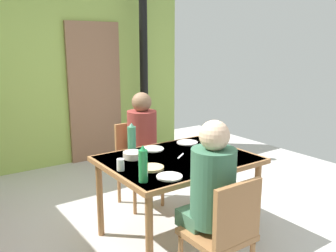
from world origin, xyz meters
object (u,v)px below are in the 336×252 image
chair_far_diner (137,158)px  person_near_diner (211,185)px  water_bottle_green_near (132,139)px  chair_near_diner (224,232)px  person_far_diner (143,135)px  serving_bowl_center (133,155)px  water_bottle_green_far (143,165)px  dining_table (178,166)px

chair_far_diner → person_near_diner: (-0.32, -1.53, 0.28)m
person_near_diner → water_bottle_green_near: bearing=90.4°
chair_near_diner → person_far_diner: 1.59m
water_bottle_green_near → chair_far_diner: bearing=56.2°
serving_bowl_center → person_near_diner: bearing=-85.1°
water_bottle_green_near → person_far_diner: bearing=47.0°
serving_bowl_center → water_bottle_green_near: bearing=63.4°
person_near_diner → person_far_diner: (0.32, 1.40, 0.00)m
chair_near_diner → person_near_diner: bearing=90.0°
person_near_diner → water_bottle_green_far: 0.50m
person_near_diner → water_bottle_green_near: 1.05m
person_far_diner → dining_table: bearing=84.2°
person_far_diner → water_bottle_green_near: 0.48m
dining_table → water_bottle_green_near: size_ratio=4.56×
person_far_diner → person_near_diner: bearing=77.3°
dining_table → person_near_diner: (-0.25, -0.70, 0.12)m
chair_far_diner → person_far_diner: 0.31m
serving_bowl_center → dining_table: bearing=-33.0°
person_far_diner → chair_far_diner: bearing=-90.0°
chair_far_diner → serving_bowl_center: (-0.39, -0.62, 0.27)m
chair_near_diner → person_near_diner: person_near_diner is taller
chair_far_diner → water_bottle_green_near: 0.69m
person_near_diner → person_far_diner: size_ratio=1.00×
chair_near_diner → water_bottle_green_near: 1.24m
water_bottle_green_far → water_bottle_green_near: bearing=66.9°
person_near_diner → water_bottle_green_far: size_ratio=2.87×
person_near_diner → water_bottle_green_near: size_ratio=2.80×
person_near_diner → water_bottle_green_near: person_near_diner is taller
water_bottle_green_far → serving_bowl_center: (0.21, 0.51, -0.10)m
chair_far_diner → serving_bowl_center: chair_far_diner is taller
chair_near_diner → dining_table: bearing=73.6°
chair_far_diner → person_near_diner: size_ratio=1.13×
dining_table → chair_far_diner: chair_far_diner is taller
dining_table → person_far_diner: (0.07, 0.70, 0.12)m
chair_far_diner → water_bottle_green_far: (-0.60, -1.14, 0.37)m
person_far_diner → water_bottle_green_far: bearing=59.0°
person_far_diner → water_bottle_green_far: person_far_diner is taller
person_near_diner → water_bottle_green_far: bearing=125.9°
chair_far_diner → person_far_diner: (-0.00, -0.14, 0.28)m
chair_near_diner → water_bottle_green_far: (-0.29, 0.53, 0.37)m
water_bottle_green_far → dining_table: bearing=29.6°
chair_near_diner → chair_far_diner: (0.32, 1.67, 0.00)m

